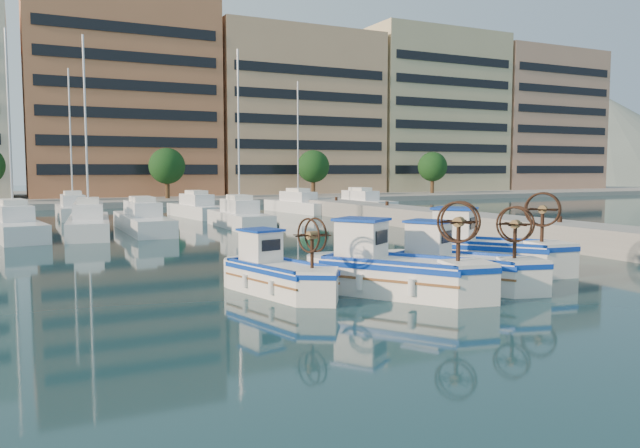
{
  "coord_description": "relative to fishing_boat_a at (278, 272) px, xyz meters",
  "views": [
    {
      "loc": [
        -11.11,
        -16.42,
        3.8
      ],
      "look_at": [
        0.37,
        7.18,
        1.5
      ],
      "focal_mm": 35.0,
      "sensor_mm": 36.0,
      "label": 1
    }
  ],
  "objects": [
    {
      "name": "ground",
      "position": [
        4.02,
        -1.13,
        -0.67
      ],
      "size": [
        300.0,
        300.0,
        0.0
      ],
      "primitive_type": "plane",
      "color": "#1B3E46",
      "rests_on": "ground"
    },
    {
      "name": "quay",
      "position": [
        17.02,
        6.87,
        -0.07
      ],
      "size": [
        3.0,
        60.0,
        1.2
      ],
      "primitive_type": "cube",
      "color": "gray",
      "rests_on": "ground"
    },
    {
      "name": "waterfront",
      "position": [
        13.25,
        63.92,
        10.42
      ],
      "size": [
        180.0,
        40.0,
        25.6
      ],
      "color": "gray",
      "rests_on": "ground"
    },
    {
      "name": "hill_east",
      "position": [
        144.02,
        108.87,
        -0.67
      ],
      "size": [
        160.0,
        160.0,
        50.0
      ],
      "primitive_type": "cone",
      "color": "slate",
      "rests_on": "ground"
    },
    {
      "name": "yacht_marina",
      "position": [
        0.91,
        26.71,
        -0.15
      ],
      "size": [
        39.82,
        22.73,
        11.5
      ],
      "color": "white",
      "rests_on": "ground"
    },
    {
      "name": "fishing_boat_a",
      "position": [
        0.0,
        0.0,
        0.0
      ],
      "size": [
        2.44,
        4.03,
        2.44
      ],
      "rotation": [
        0.0,
        0.0,
        0.24
      ],
      "color": "white",
      "rests_on": "ground"
    },
    {
      "name": "fishing_boat_b",
      "position": [
        3.09,
        -1.71,
        0.13
      ],
      "size": [
        4.08,
        4.74,
        2.91
      ],
      "rotation": [
        0.0,
        0.0,
        0.6
      ],
      "color": "white",
      "rests_on": "ground"
    },
    {
      "name": "fishing_boat_c",
      "position": [
        5.61,
        -1.55,
        0.07
      ],
      "size": [
        3.58,
        4.44,
        2.69
      ],
      "rotation": [
        0.0,
        0.0,
        0.52
      ],
      "color": "white",
      "rests_on": "ground"
    },
    {
      "name": "fishing_boat_d",
      "position": [
        8.49,
        0.53,
        0.15
      ],
      "size": [
        4.33,
        4.83,
        3.0
      ],
      "rotation": [
        0.0,
        0.0,
        0.65
      ],
      "color": "white",
      "rests_on": "ground"
    }
  ]
}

